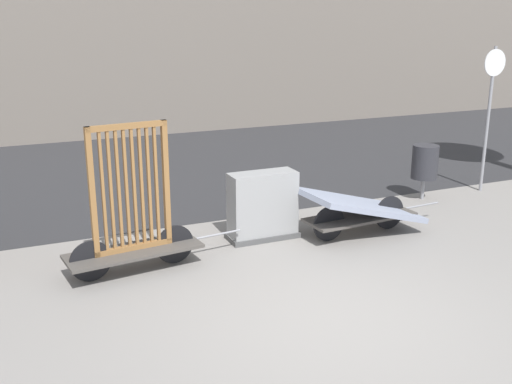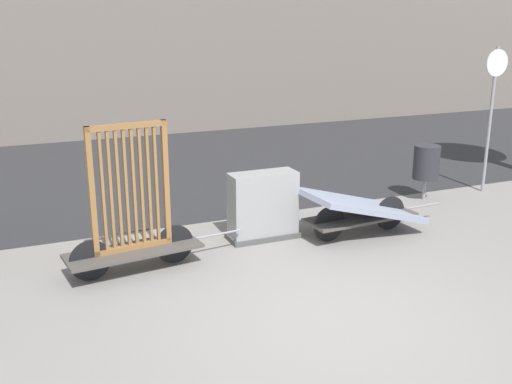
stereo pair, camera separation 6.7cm
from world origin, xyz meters
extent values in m
plane|color=gray|center=(0.00, 0.00, 0.00)|extent=(60.00, 60.00, 0.00)
cube|color=#2D2D30|center=(0.00, 7.49, 0.00)|extent=(56.00, 7.70, 0.01)
cube|color=#4C4742|center=(-1.74, 2.16, 0.29)|extent=(1.82, 0.82, 0.04)
cylinder|color=black|center=(-1.17, 2.22, 0.27)|extent=(0.54, 0.10, 0.53)
cylinder|color=black|center=(-2.31, 2.09, 0.27)|extent=(0.54, 0.10, 0.53)
cylinder|color=gray|center=(-0.52, 2.30, 0.29)|extent=(0.70, 0.11, 0.03)
cube|color=olive|center=(-1.74, 2.16, 0.34)|extent=(1.04, 0.19, 0.07)
cube|color=olive|center=(-1.74, 2.16, 1.94)|extent=(1.04, 0.19, 0.07)
cube|color=olive|center=(-2.22, 2.10, 1.14)|extent=(0.08, 0.08, 1.66)
cube|color=olive|center=(-1.26, 2.21, 1.14)|extent=(0.08, 0.08, 1.66)
cube|color=olive|center=(-2.09, 2.12, 1.14)|extent=(0.04, 0.05, 1.59)
cube|color=olive|center=(-1.99, 2.13, 1.14)|extent=(0.04, 0.05, 1.59)
cube|color=olive|center=(-1.89, 2.14, 1.14)|extent=(0.04, 0.05, 1.59)
cube|color=olive|center=(-1.79, 2.15, 1.14)|extent=(0.04, 0.05, 1.59)
cube|color=olive|center=(-1.69, 2.16, 1.14)|extent=(0.04, 0.05, 1.59)
cube|color=olive|center=(-1.59, 2.18, 1.14)|extent=(0.04, 0.05, 1.59)
cube|color=olive|center=(-1.49, 2.19, 1.14)|extent=(0.04, 0.05, 1.59)
cube|color=olive|center=(-1.39, 2.20, 1.14)|extent=(0.04, 0.05, 1.59)
cube|color=#4C4742|center=(1.74, 2.16, 0.29)|extent=(1.80, 0.73, 0.04)
cylinder|color=black|center=(2.31, 2.20, 0.27)|extent=(0.54, 0.07, 0.53)
cylinder|color=black|center=(1.17, 2.12, 0.27)|extent=(0.54, 0.07, 0.53)
cylinder|color=gray|center=(2.96, 2.24, 0.29)|extent=(0.70, 0.08, 0.03)
cube|color=#8C93A8|center=(1.74, 2.16, 0.48)|extent=(1.91, 1.15, 0.59)
cube|color=#4C4C4C|center=(0.31, 2.62, 0.04)|extent=(1.07, 0.46, 0.08)
cube|color=gray|center=(0.31, 2.62, 0.51)|extent=(1.01, 0.40, 1.02)
cylinder|color=gray|center=(3.84, 3.29, 0.20)|extent=(0.06, 0.06, 0.39)
cylinder|color=#2D2D33|center=(3.84, 3.29, 0.70)|extent=(0.47, 0.47, 0.61)
cylinder|color=gray|center=(5.23, 3.29, 1.36)|extent=(0.06, 0.06, 2.72)
cylinder|color=white|center=(5.23, 3.27, 2.42)|extent=(0.49, 0.02, 0.49)
camera|label=1|loc=(-3.20, -5.15, 3.23)|focal=42.00mm
camera|label=2|loc=(-3.13, -5.18, 3.23)|focal=42.00mm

